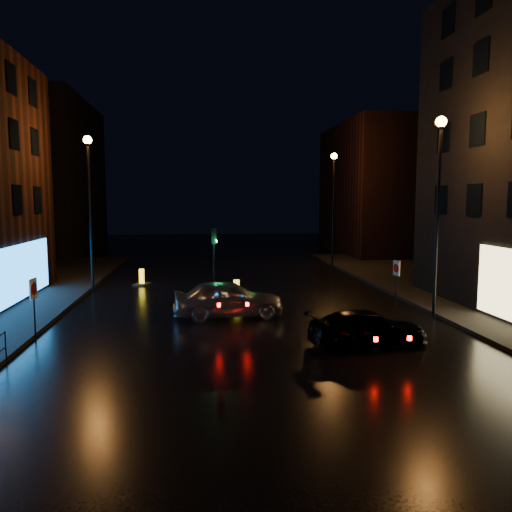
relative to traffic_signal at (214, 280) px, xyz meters
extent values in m
plane|color=black|center=(1.20, -14.00, -0.50)|extent=(120.00, 120.00, 0.00)
cube|color=black|center=(-14.80, 21.00, 6.50)|extent=(8.00, 16.00, 14.00)
cube|color=black|center=(16.20, 18.00, 5.50)|extent=(8.00, 14.00, 12.00)
cylinder|color=black|center=(-6.60, 0.00, 3.50)|extent=(0.14, 0.14, 8.00)
cylinder|color=black|center=(-6.60, 0.00, 7.50)|extent=(0.20, 0.20, 0.25)
sphere|color=orange|center=(-6.60, 0.00, 7.65)|extent=(0.44, 0.44, 0.44)
cylinder|color=black|center=(9.00, -8.00, 3.50)|extent=(0.14, 0.14, 8.00)
cylinder|color=black|center=(9.00, -8.00, 7.50)|extent=(0.20, 0.20, 0.25)
sphere|color=orange|center=(9.00, -8.00, 7.65)|extent=(0.44, 0.44, 0.44)
cylinder|color=black|center=(9.00, 8.00, 3.50)|extent=(0.14, 0.14, 8.00)
cylinder|color=black|center=(9.00, 8.00, 7.50)|extent=(0.20, 0.20, 0.25)
sphere|color=orange|center=(9.00, 8.00, 7.65)|extent=(0.44, 0.44, 0.44)
cube|color=black|center=(0.00, 0.00, -0.44)|extent=(1.40, 2.40, 0.12)
cylinder|color=black|center=(0.00, 0.00, 0.90)|extent=(0.12, 0.12, 2.80)
cube|color=black|center=(0.00, 0.00, 2.50)|extent=(0.28, 0.22, 0.90)
cylinder|color=#0CFF59|center=(0.14, 0.00, 2.22)|extent=(0.05, 0.18, 0.18)
cylinder|color=black|center=(-6.80, -12.00, 0.00)|extent=(0.04, 0.04, 1.00)
imported|color=#B1B4B9|center=(0.38, -6.77, 0.29)|extent=(4.74, 2.10, 1.59)
imported|color=black|center=(4.87, -11.52, 0.10)|extent=(4.31, 2.15, 1.20)
cube|color=black|center=(1.00, -3.27, -0.45)|extent=(0.83, 1.21, 0.10)
cube|color=yellow|center=(1.00, -3.27, 0.04)|extent=(0.28, 0.19, 0.99)
cube|color=black|center=(1.00, -3.27, 0.04)|extent=(0.30, 0.03, 0.59)
cube|color=black|center=(-4.20, 1.96, -0.46)|extent=(1.03, 1.26, 0.09)
cube|color=yellow|center=(-4.20, 1.96, 0.00)|extent=(0.29, 0.23, 0.91)
cube|color=black|center=(-4.20, 1.96, 0.00)|extent=(0.27, 0.10, 0.55)
cylinder|color=black|center=(-6.70, -9.51, 0.58)|extent=(0.06, 0.06, 2.16)
cube|color=white|center=(-6.70, -9.51, 1.36)|extent=(0.11, 0.54, 0.73)
cylinder|color=#B20C0C|center=(-6.67, -9.51, 1.36)|extent=(0.07, 0.43, 0.43)
cylinder|color=black|center=(8.38, -5.43, 0.54)|extent=(0.06, 0.06, 2.09)
cube|color=silver|center=(8.38, -5.43, 1.30)|extent=(0.14, 0.52, 0.71)
cylinder|color=#B20C0C|center=(8.35, -5.43, 1.30)|extent=(0.10, 0.41, 0.42)
camera|label=1|loc=(-0.91, -27.69, 4.48)|focal=35.00mm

